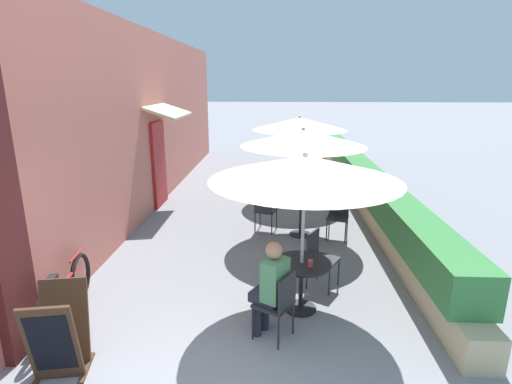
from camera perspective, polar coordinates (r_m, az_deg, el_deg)
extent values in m
cube|color=#C66B5B|center=(10.82, -13.84, 10.12)|extent=(0.24, 14.16, 4.20)
cube|color=maroon|center=(10.25, -13.71, 3.91)|extent=(0.08, 0.96, 2.10)
cube|color=beige|center=(10.00, -12.45, 11.24)|extent=(0.78, 1.80, 0.30)
cube|color=tan|center=(10.85, 14.63, -0.01)|extent=(0.44, 13.16, 0.45)
cube|color=#387A3D|center=(10.73, 14.81, 2.59)|extent=(0.60, 12.50, 0.56)
cylinder|color=black|center=(5.77, 6.34, -16.16)|extent=(0.44, 0.44, 0.02)
cylinder|color=black|center=(5.60, 6.44, -13.20)|extent=(0.06, 0.06, 0.68)
cylinder|color=black|center=(5.45, 6.55, -10.08)|extent=(0.79, 0.79, 0.02)
cylinder|color=#B7B7BC|center=(5.30, 6.67, -6.55)|extent=(0.04, 0.04, 2.10)
cone|color=beige|center=(5.03, 7.00, 3.44)|extent=(2.44, 2.44, 0.32)
sphere|color=#B7B7BC|center=(4.99, 7.07, 5.34)|extent=(0.07, 0.07, 0.07)
cube|color=#232328|center=(6.16, 9.63, -9.52)|extent=(0.55, 0.55, 0.04)
cube|color=#232328|center=(6.14, 8.12, -7.38)|extent=(0.22, 0.34, 0.42)
cylinder|color=#232328|center=(6.04, 10.42, -12.44)|extent=(0.02, 0.02, 0.45)
cylinder|color=#232328|center=(6.34, 11.72, -11.10)|extent=(0.02, 0.02, 0.45)
cylinder|color=#232328|center=(6.17, 7.28, -11.68)|extent=(0.02, 0.02, 0.45)
cylinder|color=#232328|center=(6.47, 8.71, -10.41)|extent=(0.02, 0.02, 0.45)
cube|color=#232328|center=(4.99, 2.49, -15.69)|extent=(0.55, 0.55, 0.04)
cube|color=#232328|center=(4.80, 4.47, -14.14)|extent=(0.22, 0.34, 0.42)
cylinder|color=#232328|center=(5.31, 1.75, -16.38)|extent=(0.02, 0.02, 0.45)
cylinder|color=#232328|center=(5.06, -0.49, -18.19)|extent=(0.02, 0.02, 0.45)
cylinder|color=#232328|center=(5.17, 5.33, -17.47)|extent=(0.02, 0.02, 0.45)
cylinder|color=#232328|center=(4.90, 3.23, -19.44)|extent=(0.02, 0.02, 0.45)
cylinder|color=#23232D|center=(5.24, 1.16, -16.77)|extent=(0.11, 0.11, 0.47)
cylinder|color=#23232D|center=(5.12, 0.16, -17.58)|extent=(0.11, 0.11, 0.47)
cube|color=#23232D|center=(4.98, 1.58, -14.62)|extent=(0.46, 0.44, 0.12)
cube|color=#4C8456|center=(4.81, 2.74, -12.39)|extent=(0.36, 0.40, 0.50)
sphere|color=#A87556|center=(4.66, 2.59, -8.31)|extent=(0.20, 0.20, 0.20)
cylinder|color=#B73D3D|center=(5.33, 7.77, -10.05)|extent=(0.07, 0.07, 0.09)
cylinder|color=black|center=(8.27, 6.33, -6.00)|extent=(0.44, 0.44, 0.02)
cylinder|color=black|center=(8.16, 6.40, -3.79)|extent=(0.06, 0.06, 0.68)
cylinder|color=black|center=(8.05, 6.47, -1.52)|extent=(0.79, 0.79, 0.02)
cylinder|color=#B7B7BC|center=(7.95, 6.55, 0.97)|extent=(0.04, 0.04, 2.10)
cone|color=beige|center=(7.77, 6.76, 7.70)|extent=(2.44, 2.44, 0.32)
sphere|color=#B7B7BC|center=(7.75, 6.80, 8.94)|extent=(0.07, 0.07, 0.07)
cube|color=#232328|center=(8.02, 11.59, -3.60)|extent=(0.49, 0.49, 0.04)
cube|color=#232328|center=(8.13, 11.82, -1.79)|extent=(0.37, 0.13, 0.42)
cylinder|color=#232328|center=(7.95, 10.06, -5.43)|extent=(0.02, 0.02, 0.45)
cylinder|color=#232328|center=(7.91, 12.65, -5.67)|extent=(0.02, 0.02, 0.45)
cylinder|color=#232328|center=(8.28, 10.42, -4.57)|extent=(0.02, 0.02, 0.45)
cylinder|color=#232328|center=(8.25, 12.90, -4.80)|extent=(0.02, 0.02, 0.45)
cube|color=#232328|center=(8.29, 1.42, -2.65)|extent=(0.49, 0.49, 0.04)
cube|color=#232328|center=(8.06, 1.06, -1.62)|extent=(0.37, 0.13, 0.42)
cylinder|color=#232328|center=(8.48, 2.93, -3.84)|extent=(0.02, 0.02, 0.45)
cylinder|color=#232328|center=(8.57, 0.60, -3.60)|extent=(0.02, 0.02, 0.45)
cylinder|color=#232328|center=(8.15, 2.27, -4.64)|extent=(0.02, 0.02, 0.45)
cylinder|color=#232328|center=(8.25, -0.15, -4.38)|extent=(0.02, 0.02, 0.45)
cylinder|color=teal|center=(8.01, 5.69, -1.16)|extent=(0.07, 0.07, 0.09)
cylinder|color=black|center=(10.82, 5.93, -0.78)|extent=(0.44, 0.44, 0.02)
cylinder|color=black|center=(10.73, 5.98, 0.95)|extent=(0.06, 0.06, 0.68)
cylinder|color=black|center=(10.65, 6.03, 2.71)|extent=(0.79, 0.79, 0.02)
cylinder|color=#B7B7BC|center=(10.58, 6.09, 4.62)|extent=(0.04, 0.04, 2.10)
cone|color=beige|center=(10.45, 6.24, 9.69)|extent=(2.44, 2.44, 0.32)
sphere|color=#B7B7BC|center=(10.43, 6.26, 10.62)|extent=(0.07, 0.07, 0.07)
cube|color=#232328|center=(10.86, 9.83, 1.52)|extent=(0.44, 0.44, 0.04)
cube|color=#232328|center=(10.99, 9.66, 2.81)|extent=(0.38, 0.07, 0.42)
cylinder|color=#232328|center=(10.71, 9.07, 0.10)|extent=(0.02, 0.02, 0.45)
cylinder|color=#232328|center=(10.79, 10.93, 0.14)|extent=(0.02, 0.02, 0.45)
cylinder|color=#232328|center=(11.04, 8.66, 0.60)|extent=(0.02, 0.02, 0.45)
cylinder|color=#232328|center=(11.13, 10.47, 0.63)|extent=(0.02, 0.02, 0.45)
cube|color=#232328|center=(10.61, 2.07, 1.41)|extent=(0.44, 0.44, 0.04)
cube|color=#232328|center=(10.38, 2.19, 2.28)|extent=(0.38, 0.07, 0.42)
cylinder|color=#232328|center=(10.86, 2.90, 0.50)|extent=(0.02, 0.02, 0.45)
cylinder|color=#232328|center=(10.82, 1.01, 0.47)|extent=(0.02, 0.02, 0.45)
cylinder|color=#232328|center=(10.51, 3.14, -0.01)|extent=(0.02, 0.02, 0.45)
cylinder|color=#232328|center=(10.48, 1.18, -0.04)|extent=(0.02, 0.02, 0.45)
torus|color=black|center=(6.36, -23.79, -10.99)|extent=(0.13, 0.67, 0.67)
torus|color=black|center=(5.47, -27.81, -15.99)|extent=(0.13, 0.67, 0.67)
cylinder|color=#B21E1E|center=(5.82, -25.84, -11.71)|extent=(0.13, 0.86, 0.04)
cylinder|color=#B21E1E|center=(5.74, -26.37, -14.06)|extent=(0.11, 0.63, 0.41)
cylinder|color=#B21E1E|center=(5.53, -27.14, -12.16)|extent=(0.04, 0.04, 0.24)
cube|color=black|center=(5.48, -27.29, -11.06)|extent=(0.12, 0.23, 0.05)
cylinder|color=#B21E1E|center=(6.18, -24.28, -8.23)|extent=(0.08, 0.46, 0.03)
cube|color=#422819|center=(5.08, -25.63, -16.30)|extent=(0.54, 0.32, 0.95)
cube|color=black|center=(5.09, -25.59, -16.00)|extent=(0.44, 0.23, 0.72)
cube|color=#422819|center=(4.77, -27.12, -18.76)|extent=(0.54, 0.32, 0.95)
cube|color=black|center=(4.74, -27.23, -18.69)|extent=(0.44, 0.23, 0.72)
cube|color=#422819|center=(5.12, -23.02, -22.08)|extent=(0.15, 0.48, 0.02)
cube|color=#422819|center=(5.26, -28.27, -21.65)|extent=(0.15, 0.48, 0.02)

